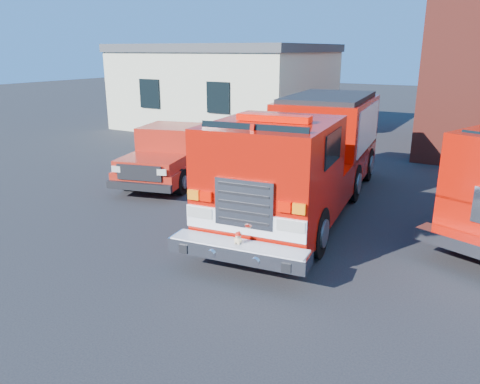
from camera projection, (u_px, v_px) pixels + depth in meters
The scene contains 4 objects.
ground at pixel (266, 232), 10.90m from camera, with size 100.00×100.00×0.00m, color black.
side_building at pixel (227, 86), 25.32m from camera, with size 10.20×8.20×4.35m.
fire_engine at pixel (308, 153), 12.31m from camera, with size 3.57×9.38×2.82m.
pickup_truck at pixel (176, 153), 15.33m from camera, with size 3.24×5.73×1.77m.
Camera 1 is at (4.55, -9.09, 4.08)m, focal length 35.00 mm.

